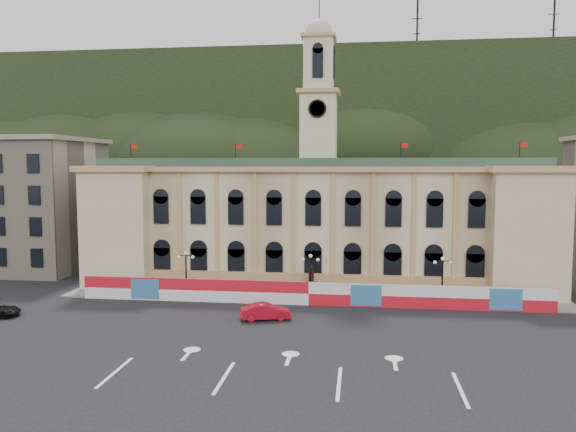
# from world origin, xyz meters

# --- Properties ---
(ground) EXTENTS (260.00, 260.00, 0.00)m
(ground) POSITION_xyz_m (0.00, 0.00, 0.00)
(ground) COLOR black
(ground) RESTS_ON ground
(lane_markings) EXTENTS (26.00, 10.00, 0.02)m
(lane_markings) POSITION_xyz_m (0.00, -5.00, 0.00)
(lane_markings) COLOR white
(lane_markings) RESTS_ON ground
(hill_ridge) EXTENTS (230.00, 80.00, 64.00)m
(hill_ridge) POSITION_xyz_m (0.03, 121.99, 19.48)
(hill_ridge) COLOR black
(hill_ridge) RESTS_ON ground
(city_hall) EXTENTS (56.20, 17.60, 37.10)m
(city_hall) POSITION_xyz_m (0.00, 27.63, 7.85)
(city_hall) COLOR beige
(city_hall) RESTS_ON ground
(side_building_left) EXTENTS (21.00, 17.00, 18.60)m
(side_building_left) POSITION_xyz_m (-43.00, 30.93, 9.33)
(side_building_left) COLOR #B6A98C
(side_building_left) RESTS_ON ground
(hoarding_fence) EXTENTS (50.00, 0.44, 2.50)m
(hoarding_fence) POSITION_xyz_m (0.06, 15.07, 1.25)
(hoarding_fence) COLOR red
(hoarding_fence) RESTS_ON ground
(pavement) EXTENTS (56.00, 5.50, 0.16)m
(pavement) POSITION_xyz_m (0.00, 17.75, 0.08)
(pavement) COLOR slate
(pavement) RESTS_ON ground
(statue) EXTENTS (1.40, 1.40, 3.72)m
(statue) POSITION_xyz_m (0.00, 18.00, 1.19)
(statue) COLOR #595651
(statue) RESTS_ON ground
(lamp_left) EXTENTS (1.96, 0.44, 5.15)m
(lamp_left) POSITION_xyz_m (-14.00, 17.00, 3.07)
(lamp_left) COLOR black
(lamp_left) RESTS_ON ground
(lamp_center) EXTENTS (1.96, 0.44, 5.15)m
(lamp_center) POSITION_xyz_m (0.00, 17.00, 3.07)
(lamp_center) COLOR black
(lamp_center) RESTS_ON ground
(lamp_right) EXTENTS (1.96, 0.44, 5.15)m
(lamp_right) POSITION_xyz_m (14.00, 17.00, 3.07)
(lamp_right) COLOR black
(lamp_right) RESTS_ON ground
(red_sedan) EXTENTS (4.22, 5.70, 1.58)m
(red_sedan) POSITION_xyz_m (-3.58, 8.90, 0.79)
(red_sedan) COLOR #A30B1C
(red_sedan) RESTS_ON ground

